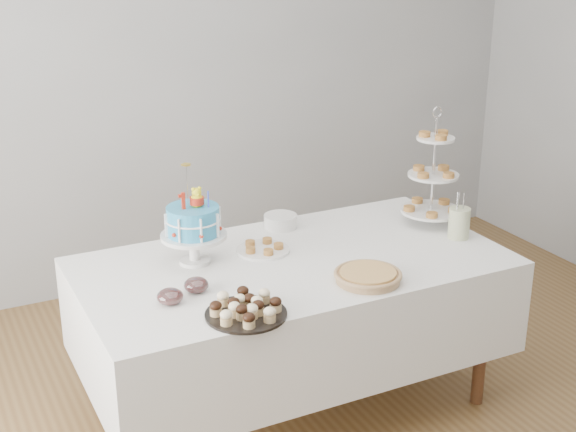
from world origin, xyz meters
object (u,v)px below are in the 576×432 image
utensil_pitcher (459,222)px  jam_bowl_b (196,285)px  birthday_cake (194,237)px  pastry_plate (263,248)px  pie (368,276)px  table (293,305)px  cupcake_tray (246,307)px  jam_bowl_a (170,297)px  tiered_stand (433,176)px  plate_stack (280,221)px

utensil_pitcher → jam_bowl_b: bearing=173.2°
birthday_cake → pastry_plate: birthday_cake is taller
pie → jam_bowl_b: bearing=161.2°
table → cupcake_tray: bearing=-135.7°
jam_bowl_b → birthday_cake: bearing=70.8°
cupcake_tray → utensil_pitcher: 1.28m
jam_bowl_a → utensil_pitcher: size_ratio=0.46×
pie → tiered_stand: size_ratio=0.49×
birthday_cake → plate_stack: 0.59m
tiered_stand → plate_stack: size_ratio=3.62×
birthday_cake → utensil_pitcher: size_ratio=1.98×
birthday_cake → jam_bowl_b: size_ratio=4.37×
table → jam_bowl_a: 0.71m
cupcake_tray → jam_bowl_a: bearing=134.7°
pie → utensil_pitcher: 0.70m
jam_bowl_a → utensil_pitcher: (1.48, 0.05, 0.05)m
pie → pastry_plate: (-0.26, 0.50, -0.01)m
utensil_pitcher → pie: bearing=-167.3°
tiered_stand → jam_bowl_b: bearing=-170.6°
pie → plate_stack: (-0.05, 0.74, 0.01)m
pie → jam_bowl_b: size_ratio=2.81×
birthday_cake → jam_bowl_a: bearing=-120.3°
pastry_plate → table: bearing=-63.8°
birthday_cake → jam_bowl_a: size_ratio=4.26×
cupcake_tray → tiered_stand: 1.36m
jam_bowl_b → utensil_pitcher: (1.34, -0.00, 0.05)m
tiered_stand → jam_bowl_a: bearing=-169.3°
birthday_cake → pie: size_ratio=1.56×
birthday_cake → jam_bowl_a: birthday_cake is taller
table → tiered_stand: tiered_stand is taller
pastry_plate → pie: bearing=-62.4°
pie → pastry_plate: 0.56m
birthday_cake → jam_bowl_a: (-0.23, -0.34, -0.09)m
utensil_pitcher → cupcake_tray: bearing=-173.8°
birthday_cake → pastry_plate: (0.33, -0.02, -0.11)m
jam_bowl_a → jam_bowl_b: 0.14m
tiered_stand → utensil_pitcher: 0.28m
pie → jam_bowl_b: 0.73m
tiered_stand → birthday_cake: bearing=177.2°
birthday_cake → jam_bowl_b: birthday_cake is taller
plate_stack → pastry_plate: 0.32m
pastry_plate → jam_bowl_b: 0.50m
birthday_cake → pie: bearing=-37.3°
jam_bowl_a → birthday_cake: bearing=55.7°
table → plate_stack: 0.50m
table → plate_stack: plate_stack is taller
birthday_cake → tiered_stand: tiered_stand is taller
tiered_stand → utensil_pitcher: bearing=-89.9°
pie → plate_stack: plate_stack is taller
birthday_cake → cupcake_tray: (-0.00, -0.57, -0.09)m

